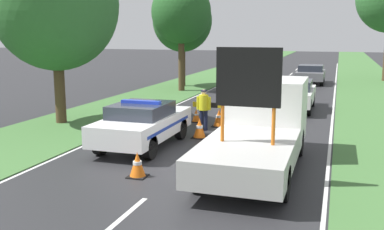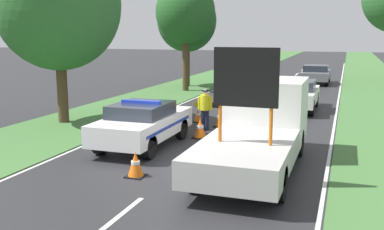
# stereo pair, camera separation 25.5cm
# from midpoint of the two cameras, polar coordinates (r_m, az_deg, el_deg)

# --- Properties ---
(ground_plane) EXTENTS (160.00, 160.00, 0.00)m
(ground_plane) POSITION_cam_midpoint_polar(r_m,az_deg,el_deg) (13.05, -1.19, -6.08)
(ground_plane) COLOR #28282B
(lane_markings) EXTENTS (7.89, 62.61, 0.01)m
(lane_markings) POSITION_cam_midpoint_polar(r_m,az_deg,el_deg) (26.47, 8.88, 2.28)
(lane_markings) COLOR silver
(lane_markings) RESTS_ON ground
(grass_verge_left) EXTENTS (4.43, 120.00, 0.03)m
(grass_verge_left) POSITION_cam_midpoint_polar(r_m,az_deg,el_deg) (33.65, 0.02, 4.15)
(grass_verge_left) COLOR #427038
(grass_verge_left) RESTS_ON ground
(grass_verge_right) EXTENTS (4.43, 120.00, 0.03)m
(grass_verge_right) POSITION_cam_midpoint_polar(r_m,az_deg,el_deg) (32.09, 21.65, 3.10)
(grass_verge_right) COLOR #427038
(grass_verge_right) RESTS_ON ground
(police_car) EXTENTS (1.89, 4.51, 1.55)m
(police_car) POSITION_cam_midpoint_polar(r_m,az_deg,el_deg) (14.83, -6.75, -1.04)
(police_car) COLOR white
(police_car) RESTS_ON ground
(work_truck) EXTENTS (2.24, 6.33, 3.37)m
(work_truck) POSITION_cam_midpoint_polar(r_m,az_deg,el_deg) (12.86, 8.13, -1.23)
(work_truck) COLOR white
(work_truck) RESTS_ON ground
(road_barrier) EXTENTS (3.07, 0.08, 1.00)m
(road_barrier) POSITION_cam_midpoint_polar(r_m,az_deg,el_deg) (17.46, 4.52, 0.92)
(road_barrier) COLOR black
(road_barrier) RESTS_ON ground
(police_officer) EXTENTS (0.57, 0.36, 1.58)m
(police_officer) POSITION_cam_midpoint_polar(r_m,az_deg,el_deg) (17.12, 1.07, 1.13)
(police_officer) COLOR #191E38
(police_officer) RESTS_ON ground
(pedestrian_civilian) EXTENTS (0.63, 0.40, 1.76)m
(pedestrian_civilian) POSITION_cam_midpoint_polar(r_m,az_deg,el_deg) (16.74, 4.80, 1.20)
(pedestrian_civilian) COLOR brown
(pedestrian_civilian) RESTS_ON ground
(traffic_cone_near_police) EXTENTS (0.52, 0.52, 0.71)m
(traffic_cone_near_police) POSITION_cam_midpoint_polar(r_m,az_deg,el_deg) (15.98, 0.50, -1.68)
(traffic_cone_near_police) COLOR black
(traffic_cone_near_police) RESTS_ON ground
(traffic_cone_centre_front) EXTENTS (0.40, 0.40, 0.55)m
(traffic_cone_centre_front) POSITION_cam_midpoint_polar(r_m,az_deg,el_deg) (18.86, 0.14, -0.05)
(traffic_cone_centre_front) COLOR black
(traffic_cone_centre_front) RESTS_ON ground
(traffic_cone_near_truck) EXTENTS (0.52, 0.52, 0.72)m
(traffic_cone_near_truck) POSITION_cam_midpoint_polar(r_m,az_deg,el_deg) (17.96, 3.05, -0.34)
(traffic_cone_near_truck) COLOR black
(traffic_cone_near_truck) RESTS_ON ground
(traffic_cone_behind_barrier) EXTENTS (0.36, 0.36, 0.50)m
(traffic_cone_behind_barrier) POSITION_cam_midpoint_polar(r_m,az_deg,el_deg) (18.15, 9.45, -0.69)
(traffic_cone_behind_barrier) COLOR black
(traffic_cone_behind_barrier) RESTS_ON ground
(traffic_cone_lane_edge) EXTENTS (0.48, 0.48, 0.67)m
(traffic_cone_lane_edge) POSITION_cam_midpoint_polar(r_m,az_deg,el_deg) (11.82, -7.56, -6.27)
(traffic_cone_lane_edge) COLOR black
(traffic_cone_lane_edge) RESTS_ON ground
(queued_car_van_white) EXTENTS (1.71, 4.45, 1.46)m
(queued_car_van_white) POSITION_cam_midpoint_polar(r_m,az_deg,el_deg) (22.27, 12.64, 2.63)
(queued_car_van_white) COLOR silver
(queued_car_van_white) RESTS_ON ground
(queued_car_hatch_blue) EXTENTS (1.76, 4.09, 1.45)m
(queued_car_hatch_blue) POSITION_cam_midpoint_polar(r_m,az_deg,el_deg) (28.44, 5.95, 4.47)
(queued_car_hatch_blue) COLOR navy
(queued_car_hatch_blue) RESTS_ON ground
(queued_car_suv_grey) EXTENTS (1.93, 4.04, 1.37)m
(queued_car_suv_grey) POSITION_cam_midpoint_polar(r_m,az_deg,el_deg) (34.12, 14.62, 5.10)
(queued_car_suv_grey) COLOR slate
(queued_car_suv_grey) RESTS_ON ground
(roadside_tree_near_left) EXTENTS (4.05, 4.05, 6.63)m
(roadside_tree_near_left) POSITION_cam_midpoint_polar(r_m,az_deg,el_deg) (31.22, -1.48, 11.87)
(roadside_tree_near_left) COLOR #4C3823
(roadside_tree_near_left) RESTS_ON ground
(roadside_tree_near_right) EXTENTS (3.73, 3.73, 6.92)m
(roadside_tree_near_right) POSITION_cam_midpoint_polar(r_m,az_deg,el_deg) (28.72, -1.64, 12.87)
(roadside_tree_near_right) COLOR #4C3823
(roadside_tree_near_right) RESTS_ON ground
(roadside_tree_mid_left) EXTENTS (5.02, 5.02, 7.45)m
(roadside_tree_mid_left) POSITION_cam_midpoint_polar(r_m,az_deg,el_deg) (19.14, -17.36, 13.26)
(roadside_tree_mid_left) COLOR #4C3823
(roadside_tree_mid_left) RESTS_ON ground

